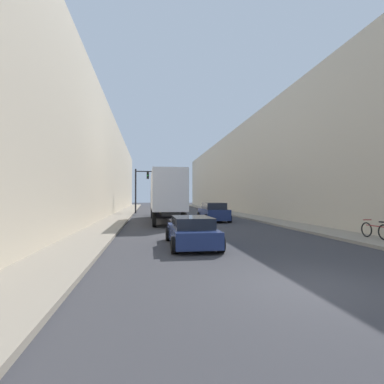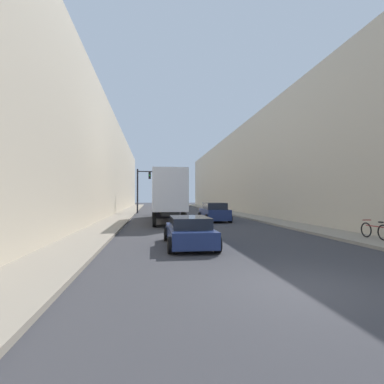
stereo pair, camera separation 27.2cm
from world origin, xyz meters
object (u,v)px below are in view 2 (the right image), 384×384
object	(u,v)px
semi_truck	(166,195)
suv_car	(214,212)
traffic_signal_gantry	(151,182)
parked_bicycle	(375,231)
sedan_car	(189,232)

from	to	relation	value
semi_truck	suv_car	size ratio (longest dim) A/B	2.57
semi_truck	suv_car	xyz separation A→B (m)	(4.11, -0.46, -1.49)
suv_car	traffic_signal_gantry	size ratio (longest dim) A/B	0.78
parked_bicycle	semi_truck	bearing A→B (deg)	124.74
semi_truck	sedan_car	xyz separation A→B (m)	(0.35, -13.08, -1.64)
traffic_signal_gantry	parked_bicycle	size ratio (longest dim) A/B	3.42
semi_truck	traffic_signal_gantry	world-z (taller)	traffic_signal_gantry
sedan_car	traffic_signal_gantry	world-z (taller)	traffic_signal_gantry
suv_car	parked_bicycle	bearing A→B (deg)	-68.49
suv_car	parked_bicycle	xyz separation A→B (m)	(4.99, -12.66, -0.24)
sedan_car	traffic_signal_gantry	size ratio (longest dim) A/B	0.73
semi_truck	suv_car	distance (m)	4.40
sedan_car	suv_car	xyz separation A→B (m)	(3.76, 12.62, 0.15)
sedan_car	suv_car	size ratio (longest dim) A/B	0.94
sedan_car	traffic_signal_gantry	bearing A→B (deg)	93.64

